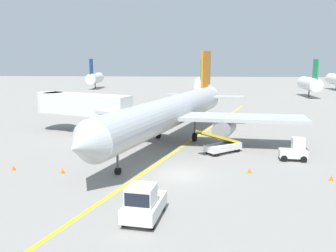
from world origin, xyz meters
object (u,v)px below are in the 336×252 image
(belt_loader_forward_hold, at_px, (222,145))
(safety_cone_wingtip_right, at_px, (331,178))
(jet_bridge, at_px, (77,104))
(safety_cone_tail_area, at_px, (250,170))
(airliner, at_px, (172,112))
(safety_cone_wingtip_left, at_px, (13,168))
(pushback_tug, at_px, (143,203))
(safety_cone_nose_right, at_px, (88,154))
(ground_crew_marshaller, at_px, (122,143))
(safety_cone_nose_left, at_px, (63,171))
(baggage_tug_near_wing, at_px, (295,151))

(belt_loader_forward_hold, distance_m, safety_cone_wingtip_right, 10.85)
(jet_bridge, xyz_separation_m, safety_cone_tail_area, (18.85, -14.99, -3.32))
(airliner, distance_m, safety_cone_tail_area, 12.92)
(safety_cone_tail_area, bearing_deg, safety_cone_wingtip_left, -178.52)
(airliner, height_order, belt_loader_forward_hold, airliner)
(jet_bridge, bearing_deg, safety_cone_tail_area, -38.49)
(safety_cone_wingtip_left, bearing_deg, belt_loader_forward_hold, 20.72)
(safety_cone_wingtip_right, bearing_deg, pushback_tug, -150.21)
(safety_cone_nose_right, relative_size, safety_cone_wingtip_left, 1.00)
(ground_crew_marshaller, bearing_deg, pushback_tug, -74.72)
(safety_cone_nose_left, relative_size, safety_cone_wingtip_left, 1.00)
(safety_cone_nose_right, bearing_deg, jet_bridge, 112.06)
(pushback_tug, height_order, safety_cone_wingtip_left, pushback_tug)
(airliner, xyz_separation_m, safety_cone_wingtip_left, (-12.56, -10.93, -3.20))
(pushback_tug, distance_m, safety_cone_wingtip_right, 15.43)
(pushback_tug, xyz_separation_m, safety_cone_nose_left, (-7.65, 8.02, -0.77))
(airliner, height_order, safety_cone_wingtip_left, airliner)
(belt_loader_forward_hold, distance_m, safety_cone_nose_left, 15.23)
(pushback_tug, bearing_deg, baggage_tug_near_wing, 47.34)
(safety_cone_nose_left, relative_size, safety_cone_nose_right, 1.00)
(pushback_tug, xyz_separation_m, baggage_tug_near_wing, (12.08, 13.11, -0.07))
(safety_cone_nose_left, height_order, safety_cone_wingtip_left, same)
(pushback_tug, height_order, safety_cone_nose_left, pushback_tug)
(jet_bridge, height_order, pushback_tug, jet_bridge)
(belt_loader_forward_hold, xyz_separation_m, safety_cone_wingtip_left, (-17.74, -6.71, -0.56))
(belt_loader_forward_hold, bearing_deg, safety_cone_nose_right, -171.01)
(ground_crew_marshaller, xyz_separation_m, safety_cone_wingtip_left, (-7.95, -6.33, -0.69))
(safety_cone_nose_right, distance_m, safety_cone_wingtip_right, 21.16)
(safety_cone_wingtip_left, bearing_deg, safety_cone_wingtip_right, -2.14)
(belt_loader_forward_hold, bearing_deg, safety_cone_nose_left, -151.36)
(safety_cone_nose_right, height_order, safety_cone_tail_area, same)
(jet_bridge, bearing_deg, belt_loader_forward_hold, -27.18)
(ground_crew_marshaller, bearing_deg, baggage_tug_near_wing, -6.47)
(jet_bridge, distance_m, belt_loader_forward_hold, 19.43)
(airliner, bearing_deg, safety_cone_nose_left, -125.39)
(airliner, xyz_separation_m, baggage_tug_near_wing, (11.55, -6.43, -2.49))
(ground_crew_marshaller, bearing_deg, safety_cone_tail_area, -26.82)
(pushback_tug, xyz_separation_m, safety_cone_tail_area, (7.45, 9.11, -0.77))
(safety_cone_nose_right, xyz_separation_m, safety_cone_wingtip_right, (20.40, -5.65, 0.00))
(safety_cone_nose_left, bearing_deg, belt_loader_forward_hold, 28.64)
(airliner, relative_size, baggage_tug_near_wing, 13.75)
(jet_bridge, distance_m, safety_cone_tail_area, 24.31)
(safety_cone_wingtip_right, bearing_deg, safety_cone_wingtip_left, 177.86)
(safety_cone_nose_right, bearing_deg, belt_loader_forward_hold, 8.99)
(belt_loader_forward_hold, bearing_deg, safety_cone_tail_area, -74.31)
(pushback_tug, xyz_separation_m, ground_crew_marshaller, (-4.08, 14.94, -0.08))
(pushback_tug, bearing_deg, jet_bridge, 115.32)
(pushback_tug, distance_m, ground_crew_marshaller, 15.49)
(airliner, distance_m, safety_cone_nose_right, 10.31)
(safety_cone_tail_area, bearing_deg, ground_crew_marshaller, 153.18)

